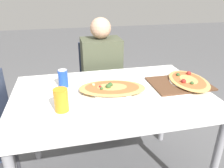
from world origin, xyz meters
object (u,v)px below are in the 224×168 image
chair_far_seated (100,82)px  dining_table (112,103)px  soda_can (63,78)px  pizza_second (188,81)px  person_seated (102,70)px  pizza_main (112,88)px  drink_glass (61,100)px

chair_far_seated → dining_table: bearing=86.3°
dining_table → soda_can: 0.37m
pizza_second → person_seated: bearing=130.3°
pizza_main → soda_can: 0.35m
person_seated → pizza_main: (-0.04, -0.62, 0.10)m
pizza_main → pizza_second: (0.57, 0.00, 0.00)m
pizza_main → drink_glass: drink_glass is taller
soda_can → pizza_second: soda_can is taller
chair_far_seated → soda_can: chair_far_seated is taller
chair_far_seated → drink_glass: bearing=67.9°
person_seated → drink_glass: bearing=65.1°
soda_can → drink_glass: 0.32m
dining_table → pizza_second: (0.57, 0.02, 0.10)m
chair_far_seated → person_seated: person_seated is taller
dining_table → pizza_second: size_ratio=3.05×
pizza_main → drink_glass: size_ratio=3.62×
pizza_main → drink_glass: 0.38m
chair_far_seated → pizza_second: bearing=125.5°
drink_glass → dining_table: bearing=25.9°
soda_can → drink_glass: drink_glass is taller
person_seated → pizza_main: bearing=86.2°
person_seated → pizza_second: 0.82m
chair_far_seated → soda_can: bearing=59.0°
person_seated → soda_can: size_ratio=9.36×
dining_table → pizza_second: pizza_second is taller
pizza_main → soda_can: soda_can is taller
chair_far_seated → soda_can: 0.76m
pizza_main → drink_glass: (-0.33, -0.18, 0.05)m
dining_table → chair_far_seated: (0.05, 0.76, -0.18)m
drink_glass → pizza_second: size_ratio=0.31×
soda_can → person_seated: bearing=53.2°
dining_table → drink_glass: (-0.32, -0.16, 0.14)m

